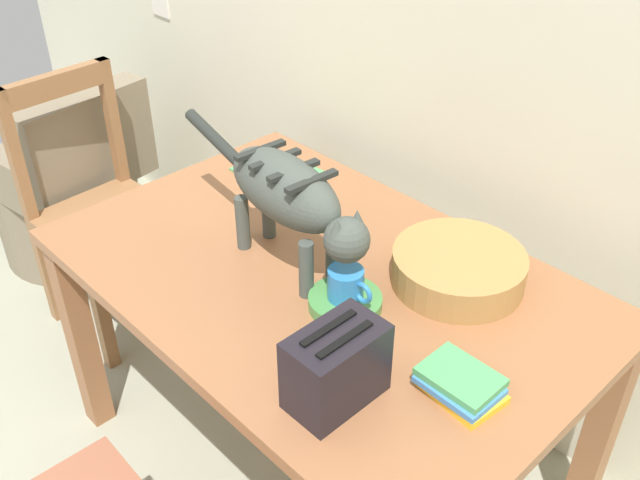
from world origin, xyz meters
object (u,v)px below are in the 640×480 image
(cat, at_px, (289,196))
(wooden_chair_far, at_px, (101,212))
(toaster, at_px, (336,367))
(coffee_mug, at_px, (347,284))
(wicker_armchair, at_px, (72,196))
(dining_table, at_px, (320,299))
(magazine, at_px, (280,172))
(saucer_bowl, at_px, (345,302))
(book_stack, at_px, (461,384))
(wicker_basket, at_px, (458,268))

(cat, distance_m, wooden_chair_far, 1.12)
(cat, relative_size, toaster, 3.52)
(coffee_mug, height_order, wicker_armchair, coffee_mug)
(dining_table, bearing_deg, coffee_mug, -19.28)
(magazine, relative_size, wicker_armchair, 0.33)
(cat, relative_size, wooden_chair_far, 0.75)
(cat, relative_size, coffee_mug, 5.65)
(magazine, bearing_deg, toaster, -36.78)
(saucer_bowl, bearing_deg, magazine, 152.13)
(dining_table, bearing_deg, wooden_chair_far, -176.60)
(coffee_mug, distance_m, toaster, 0.29)
(saucer_bowl, relative_size, magazine, 0.68)
(magazine, bearing_deg, book_stack, -22.29)
(toaster, height_order, wooden_chair_far, wooden_chair_far)
(coffee_mug, relative_size, wicker_basket, 0.38)
(wooden_chair_far, bearing_deg, book_stack, 86.91)
(cat, xyz_separation_m, saucer_bowl, (0.21, -0.01, -0.20))
(dining_table, bearing_deg, wicker_basket, 39.82)
(saucer_bowl, relative_size, wicker_basket, 0.54)
(saucer_bowl, relative_size, wicker_armchair, 0.23)
(coffee_mug, xyz_separation_m, wicker_armchair, (-1.70, 0.09, -0.54))
(wicker_basket, xyz_separation_m, wicker_armchair, (-1.83, -0.18, -0.51))
(magazine, bearing_deg, coffee_mug, -30.29)
(cat, relative_size, book_stack, 4.09)
(toaster, distance_m, wicker_armchair, 1.99)
(saucer_bowl, relative_size, wooden_chair_far, 0.19)
(magazine, height_order, wicker_basket, wicker_basket)
(book_stack, bearing_deg, saucer_bowl, 175.78)
(wicker_armchair, bearing_deg, toaster, -107.58)
(cat, height_order, toaster, cat)
(saucer_bowl, height_order, book_stack, book_stack)
(saucer_bowl, distance_m, magazine, 0.67)
(wicker_basket, height_order, wooden_chair_far, wooden_chair_far)
(book_stack, bearing_deg, wicker_basket, 128.24)
(dining_table, relative_size, cat, 1.96)
(book_stack, bearing_deg, wicker_armchair, 176.85)
(book_stack, distance_m, wicker_armchair, 2.12)
(coffee_mug, distance_m, wicker_armchair, 1.79)
(dining_table, height_order, saucer_bowl, saucer_bowl)
(coffee_mug, distance_m, wooden_chair_far, 1.26)
(magazine, height_order, wicker_armchair, wicker_armchair)
(toaster, relative_size, wooden_chair_far, 0.21)
(toaster, bearing_deg, saucer_bowl, 130.77)
(cat, height_order, magazine, cat)
(saucer_bowl, bearing_deg, coffee_mug, 0.00)
(cat, xyz_separation_m, book_stack, (0.56, -0.04, -0.19))
(book_stack, bearing_deg, wooden_chair_far, 179.57)
(cat, distance_m, coffee_mug, 0.25)
(coffee_mug, xyz_separation_m, wooden_chair_far, (-1.21, -0.01, -0.35))
(magazine, distance_m, toaster, 0.95)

